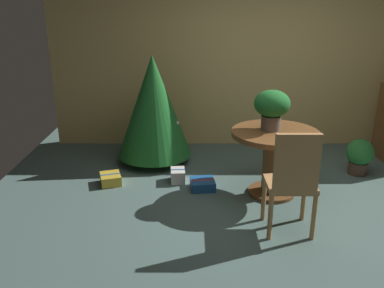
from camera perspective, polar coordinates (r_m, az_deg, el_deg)
ground_plane at (r=4.36m, az=12.84°, el=-9.28°), size 6.60×6.60×0.00m
back_wall_panel at (r=6.05m, az=9.27°, el=11.93°), size 6.00×0.10×2.60m
round_dining_table at (r=4.52m, az=11.41°, el=-1.06°), size 0.95×0.95×0.74m
flower_vase at (r=4.42m, az=11.12°, el=5.26°), size 0.39×0.39×0.44m
wooden_chair_near at (r=3.74m, az=13.91°, el=-4.75°), size 0.44×0.40×1.01m
holiday_tree at (r=5.33m, az=-5.51°, el=5.31°), size 0.98×0.98×1.44m
gift_box_blue at (r=4.73m, az=1.43°, el=-5.68°), size 0.30×0.31×0.11m
gift_box_gold at (r=4.94m, az=-11.46°, el=-4.86°), size 0.30×0.32×0.12m
gift_box_cream at (r=4.90m, az=-2.08°, el=-4.45°), size 0.18×0.24×0.16m
potted_plant at (r=5.47m, az=22.46°, el=-1.44°), size 0.33×0.33×0.46m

